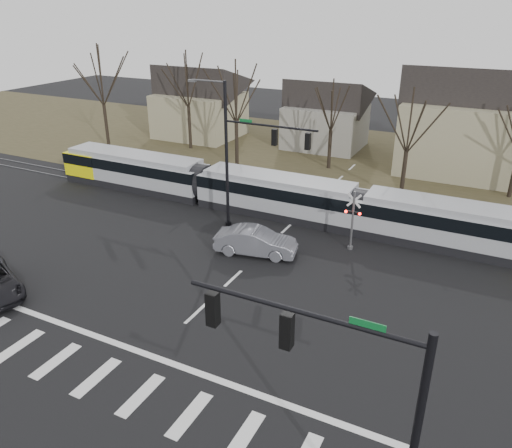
% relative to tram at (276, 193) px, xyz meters
% --- Properties ---
extents(ground, '(140.00, 140.00, 0.00)m').
position_rel_tram_xyz_m(ground, '(1.86, -16.00, -1.65)').
color(ground, black).
extents(grass_verge, '(140.00, 28.00, 0.01)m').
position_rel_tram_xyz_m(grass_verge, '(1.86, 16.00, -1.65)').
color(grass_verge, '#38331E').
rests_on(grass_verge, ground).
extents(crosswalk, '(27.00, 2.60, 0.01)m').
position_rel_tram_xyz_m(crosswalk, '(1.86, -20.00, -1.65)').
color(crosswalk, silver).
rests_on(crosswalk, ground).
extents(stop_line, '(28.00, 0.35, 0.01)m').
position_rel_tram_xyz_m(stop_line, '(1.86, -17.80, -1.65)').
color(stop_line, silver).
rests_on(stop_line, ground).
extents(lane_dashes, '(0.18, 30.00, 0.01)m').
position_rel_tram_xyz_m(lane_dashes, '(1.86, -0.00, -1.65)').
color(lane_dashes, silver).
rests_on(lane_dashes, ground).
extents(rail_pair, '(90.00, 1.52, 0.06)m').
position_rel_tram_xyz_m(rail_pair, '(1.86, -0.20, -1.62)').
color(rail_pair, '#59595E').
rests_on(rail_pair, ground).
extents(tram, '(40.01, 2.97, 3.03)m').
position_rel_tram_xyz_m(tram, '(0.00, 0.00, 0.00)').
color(tram, gray).
rests_on(tram, ground).
extents(sedan, '(3.90, 5.93, 1.71)m').
position_rel_tram_xyz_m(sedan, '(1.62, -6.56, -0.80)').
color(sedan, slate).
rests_on(sedan, ground).
extents(signal_pole_near_right, '(6.72, 0.44, 8.00)m').
position_rel_tram_xyz_m(signal_pole_near_right, '(11.97, -22.00, 3.51)').
color(signal_pole_near_right, black).
rests_on(signal_pole_near_right, ground).
extents(signal_pole_far, '(9.28, 0.44, 10.20)m').
position_rel_tram_xyz_m(signal_pole_far, '(-0.55, -3.50, 4.05)').
color(signal_pole_far, black).
rests_on(signal_pole_far, ground).
extents(rail_crossing_signal, '(1.08, 0.36, 4.00)m').
position_rel_tram_xyz_m(rail_crossing_signal, '(6.86, -3.21, 0.23)').
color(rail_crossing_signal, '#59595B').
rests_on(rail_crossing_signal, ground).
extents(tree_row, '(59.20, 7.20, 10.00)m').
position_rel_tram_xyz_m(tree_row, '(3.86, 10.00, 3.35)').
color(tree_row, black).
rests_on(tree_row, ground).
extents(house_a, '(9.72, 8.64, 8.60)m').
position_rel_tram_xyz_m(house_a, '(-18.14, 18.00, 2.81)').
color(house_a, gray).
rests_on(house_a, ground).
extents(house_b, '(8.64, 7.56, 7.65)m').
position_rel_tram_xyz_m(house_b, '(-3.14, 20.00, 2.32)').
color(house_b, gray).
rests_on(house_b, ground).
extents(house_c, '(10.80, 8.64, 10.10)m').
position_rel_tram_xyz_m(house_c, '(10.86, 17.00, 3.58)').
color(house_c, gray).
rests_on(house_c, ground).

